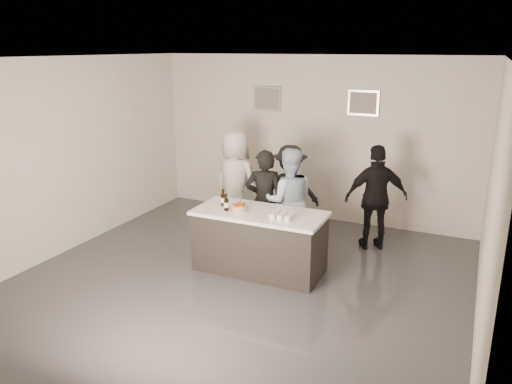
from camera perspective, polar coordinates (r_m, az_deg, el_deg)
floor at (r=7.06m, az=-1.72°, el=-10.04°), size 6.00×6.00×0.00m
ceiling at (r=6.33m, az=-1.95°, el=15.09°), size 6.00×6.00×0.00m
wall_back at (r=9.26m, az=6.49°, el=6.04°), size 6.00×0.04×3.00m
wall_front at (r=4.21m, az=-20.43°, el=-7.62°), size 6.00×0.04×3.00m
wall_left at (r=8.29m, az=-20.80°, el=3.87°), size 0.04×6.00×3.00m
wall_right at (r=5.90m, az=25.29°, el=-1.39°), size 0.04×6.00×3.00m
picture_left at (r=9.45m, az=1.30°, el=10.64°), size 0.54×0.04×0.44m
picture_right at (r=8.90m, az=12.17°, el=9.93°), size 0.54×0.04×0.44m
bar_counter at (r=7.17m, az=0.40°, el=-5.67°), size 1.86×0.86×0.90m
cake at (r=7.03m, az=-1.92°, el=-1.91°), size 0.22×0.22×0.08m
beer_bottle_a at (r=7.26m, az=-3.81°, el=-0.57°), size 0.07×0.07×0.26m
beer_bottle_b at (r=7.04m, az=-3.42°, el=-1.11°), size 0.07×0.07×0.26m
tumbler_cluster at (r=6.76m, az=3.07°, el=-2.65°), size 0.30×0.30×0.08m
candles at (r=6.96m, az=-3.14°, el=-2.41°), size 0.24×0.08×0.01m
person_main_black at (r=7.76m, az=0.96°, el=-1.07°), size 0.70×0.59×1.64m
person_main_blue at (r=7.75m, az=3.74°, el=-1.01°), size 1.00×0.91×1.66m
person_guest_left at (r=8.63m, az=-2.35°, el=1.19°), size 0.97×0.75×1.77m
person_guest_right at (r=8.07m, az=13.58°, el=-0.64°), size 1.07×0.81×1.69m
person_guest_back at (r=8.54m, az=3.86°, el=0.25°), size 1.13×0.86×1.55m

